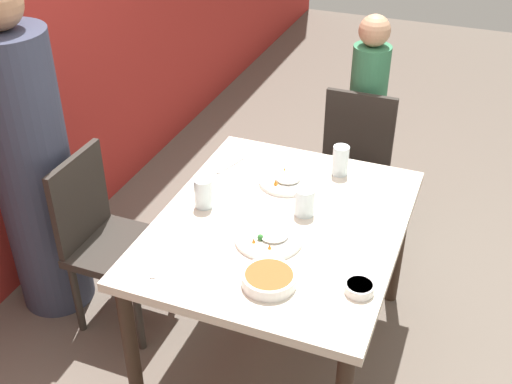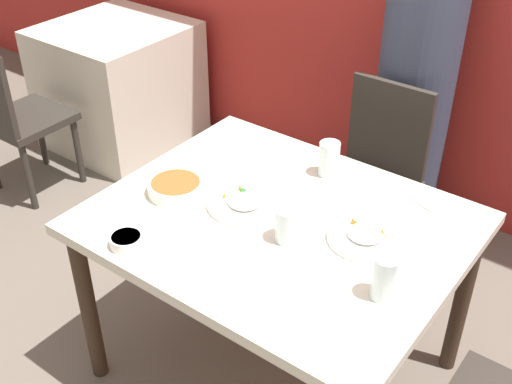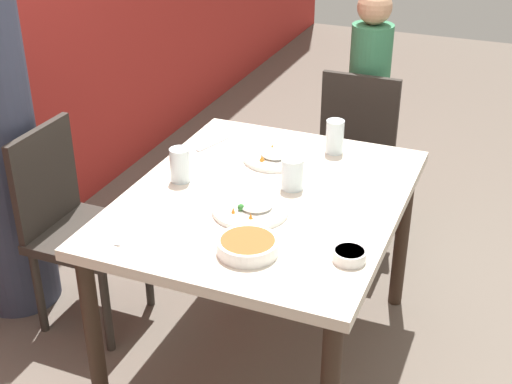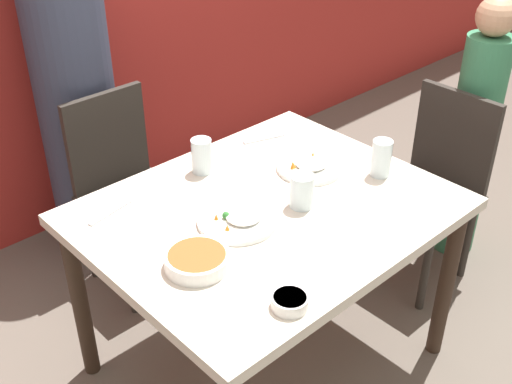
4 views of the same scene
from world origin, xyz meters
name	(u,v)px [view 4 (image 4 of 4)]	position (x,y,z in m)	size (l,w,h in m)	color
ground_plane	(266,358)	(0.00, 0.00, 0.00)	(10.00, 10.00, 0.00)	#60564C
dining_table	(267,227)	(0.00, 0.00, 0.65)	(1.19, 0.97, 0.73)	beige
chair_adult_spot	(127,186)	(-0.06, 0.82, 0.47)	(0.40, 0.40, 0.86)	#2D2823
chair_child_spot	(433,184)	(0.93, -0.08, 0.47)	(0.40, 0.40, 0.86)	#2D2823
person_adult	(77,103)	(-0.06, 1.17, 0.74)	(0.35, 0.35, 1.62)	#33384C
person_child	(472,139)	(1.21, -0.08, 0.59)	(0.20, 0.20, 1.23)	#387F56
bowl_curry	(197,260)	(-0.38, -0.09, 0.76)	(0.20, 0.20, 0.05)	white
plate_rice_adult	(310,167)	(0.29, 0.07, 0.74)	(0.25, 0.25, 0.05)	white
plate_rice_child	(239,220)	(-0.14, -0.01, 0.74)	(0.27, 0.27, 0.04)	white
bowl_rice_small	(290,301)	(-0.30, -0.40, 0.75)	(0.10, 0.10, 0.04)	white
glass_water_tall	(202,156)	(-0.01, 0.34, 0.80)	(0.08, 0.08, 0.13)	silver
glass_water_short	(302,191)	(0.09, -0.07, 0.79)	(0.08, 0.08, 0.12)	silver
glass_water_center	(381,158)	(0.45, -0.13, 0.80)	(0.07, 0.07, 0.14)	silver
fork_steel	(110,212)	(-0.41, 0.33, 0.73)	(0.18, 0.05, 0.01)	silver
spoon_steel	(264,139)	(0.33, 0.37, 0.73)	(0.18, 0.07, 0.01)	silver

